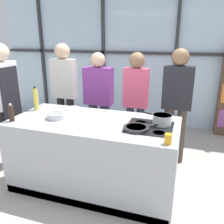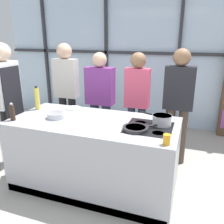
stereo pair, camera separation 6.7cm
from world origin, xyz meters
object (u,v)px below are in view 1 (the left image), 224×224
at_px(spectator_far_left, 65,89).
at_px(pepper_grinder, 11,113).
at_px(white_plate, 72,108).
at_px(spectator_center_right, 136,98).
at_px(frying_pan, 137,128).
at_px(saucepan, 162,119).
at_px(spectator_center_left, 99,98).
at_px(chef, 6,98).
at_px(spectator_far_right, 177,100).
at_px(mixing_bowl, 56,115).
at_px(juice_glass_near, 168,139).
at_px(oil_bottle, 36,99).

bearing_deg(spectator_far_left, pepper_grinder, 89.47).
bearing_deg(white_plate, spectator_center_right, 38.29).
relative_size(frying_pan, white_plate, 1.99).
relative_size(spectator_center_right, pepper_grinder, 7.45).
relative_size(spectator_center_right, saucepan, 4.19).
relative_size(spectator_far_left, spectator_center_right, 1.07).
height_order(spectator_center_left, white_plate, spectator_center_left).
bearing_deg(spectator_center_right, chef, 26.61).
bearing_deg(chef, spectator_center_right, 116.61).
height_order(chef, spectator_far_right, chef).
height_order(chef, spectator_center_left, chef).
bearing_deg(pepper_grinder, mixing_bowl, 29.10).
bearing_deg(spectator_far_right, pepper_grinder, 34.80).
xyz_separation_m(spectator_center_left, spectator_far_right, (1.22, 0.00, 0.07)).
xyz_separation_m(frying_pan, pepper_grinder, (-1.49, -0.20, 0.08)).
height_order(spectator_far_right, juice_glass_near, spectator_far_right).
relative_size(spectator_far_right, juice_glass_near, 16.74).
bearing_deg(saucepan, chef, -179.93).
bearing_deg(frying_pan, spectator_far_right, 71.87).
bearing_deg(saucepan, spectator_far_right, 82.18).
relative_size(oil_bottle, pepper_grinder, 1.47).
xyz_separation_m(spectator_center_right, pepper_grinder, (-1.24, -1.28, 0.03)).
relative_size(saucepan, mixing_bowl, 1.73).
distance_m(spectator_center_left, mixing_bowl, 1.05).
height_order(spectator_center_left, saucepan, spectator_center_left).
height_order(spectator_center_right, spectator_far_right, spectator_far_right).
height_order(spectator_center_right, white_plate, spectator_center_right).
height_order(chef, mixing_bowl, chef).
relative_size(chef, spectator_far_left, 1.02).
distance_m(white_plate, pepper_grinder, 0.82).
relative_size(chef, spectator_center_right, 1.08).
xyz_separation_m(spectator_center_right, juice_glass_near, (0.61, -1.35, -0.02)).
xyz_separation_m(saucepan, juice_glass_near, (0.12, -0.51, -0.01)).
bearing_deg(chef, white_plate, 104.40).
bearing_deg(pepper_grinder, oil_bottle, 88.82).
height_order(chef, pepper_grinder, chef).
bearing_deg(spectator_center_right, spectator_far_right, -180.00).
xyz_separation_m(spectator_far_left, spectator_far_right, (1.84, 0.00, -0.04)).
relative_size(chef, frying_pan, 4.04).
relative_size(chef, oil_bottle, 5.49).
bearing_deg(white_plate, spectator_far_left, 126.42).
bearing_deg(spectator_center_right, spectator_center_left, 0.00).
bearing_deg(juice_glass_near, white_plate, 151.96).
height_order(spectator_far_left, frying_pan, spectator_far_left).
relative_size(spectator_far_left, spectator_center_left, 1.08).
height_order(pepper_grinder, juice_glass_near, pepper_grinder).
distance_m(mixing_bowl, oil_bottle, 0.51).
xyz_separation_m(spectator_center_left, frying_pan, (0.87, -1.09, -0.00)).
bearing_deg(juice_glass_near, oil_bottle, 163.37).
relative_size(spectator_far_left, saucepan, 4.48).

